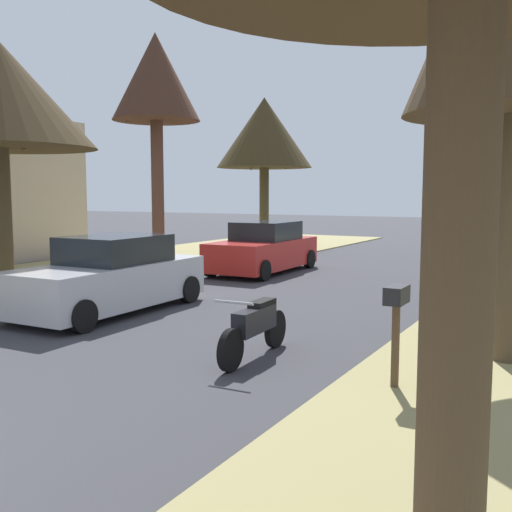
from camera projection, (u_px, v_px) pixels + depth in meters
name	position (u px, v px, depth m)	size (l,w,h in m)	color
stop_sign_far	(489.00, 206.00, 13.24)	(0.81, 0.57, 2.94)	#9EA0A5
street_tree_left_mid_b	(156.00, 81.00, 19.18)	(2.87, 2.87, 7.60)	#51352A
street_tree_left_far	(264.00, 134.00, 25.32)	(4.12, 4.12, 6.50)	#473E25
parked_sedan_silver	(110.00, 277.00, 12.19)	(2.05, 4.45, 1.57)	#BCBCC1
parked_sedan_red	(264.00, 249.00, 18.36)	(2.05, 4.45, 1.57)	red
parked_motorcycle	(255.00, 326.00, 8.74)	(0.60, 2.05, 0.97)	black
curbside_mailbox	(396.00, 307.00, 7.23)	(0.22, 0.44, 1.27)	brown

